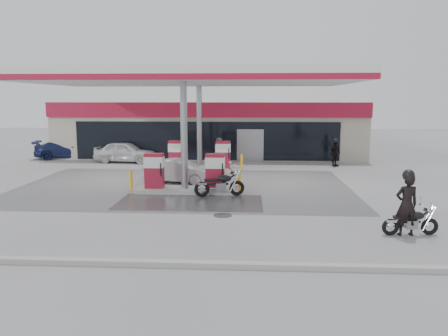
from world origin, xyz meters
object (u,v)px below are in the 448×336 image
Objects in this scene: pump_island_far at (200,159)px; parked_car_left at (68,149)px; pump_island_near at (185,177)px; biker_main at (407,205)px; biker_walking at (335,153)px; main_motorcycle at (411,223)px; parked_motorcycle at (220,185)px; sedan_white at (125,152)px; hatchback_silver at (179,171)px; attendant at (219,153)px; parked_car_right at (271,151)px.

parked_car_left is (-10.00, 4.75, -0.05)m from pump_island_far.
biker_main is (7.86, -5.99, 0.27)m from pump_island_near.
pump_island_far is 8.64m from biker_walking.
pump_island_near reaches higher than main_motorcycle.
parked_motorcycle is (1.69, -0.78, -0.20)m from pump_island_near.
biker_walking reaches higher than sedan_white.
parked_car_left is at bearing 128.73° from biker_walking.
hatchback_silver is (-8.46, 8.19, -0.38)m from biker_main.
sedan_white is at bearing 132.50° from biker_walking.
attendant is 0.41× the size of parked_car_left.
biker_main reaches higher than parked_motorcycle.
parked_car_right is at bearing -16.01° from hatchback_silver.
biker_main is (7.86, -11.99, 0.27)m from pump_island_far.
pump_island_far is 2.77× the size of attendant.
parked_car_left is at bearing 154.58° from pump_island_far.
biker_walking reaches higher than hatchback_silver.
pump_island_far reaches higher than parked_car_right.
pump_island_far is at bearing -114.25° from sedan_white.
parked_motorcycle is 13.09m from parked_car_right.
parked_car_left is at bearing 121.88° from parked_motorcycle.
parked_motorcycle is at bearing -24.86° from pump_island_near.
attendant is at bearing -99.65° from sedan_white.
parked_car_right is at bearing 64.12° from parked_motorcycle.
attendant is (1.09, 1.34, 0.22)m from pump_island_far.
hatchback_silver reaches higher than parked_motorcycle.
pump_island_near is 1.00× the size of pump_island_far.
attendant reaches higher than sedan_white.
attendant is 5.79m from parked_car_right.
attendant is 0.51× the size of hatchback_silver.
biker_walking is (8.36, 2.20, 0.13)m from pump_island_far.
parked_car_left is (-4.59, 1.55, -0.04)m from sedan_white.
biker_main is at bearing -144.86° from parked_car_left.
parked_motorcycle is at bearing -75.99° from pump_island_far.
biker_main is 11.78m from hatchback_silver.
main_motorcycle is at bearing -121.87° from hatchback_silver.
hatchback_silver is 0.99× the size of parked_car_right.
attendant is (6.50, -1.86, 0.23)m from sedan_white.
attendant reaches higher than parked_car_right.
parked_car_left is at bearing 68.90° from attendant.
parked_car_left reaches higher than hatchback_silver.
sedan_white is at bearing 111.93° from parked_motorcycle.
pump_island_near reaches higher than parked_motorcycle.
parked_car_left is (-9.40, 8.55, 0.06)m from hatchback_silver.
sedan_white reaches higher than parked_car_left.
attendant is 7.32m from biker_walking.
pump_island_far is 1.74m from attendant.
parked_car_right is at bearing 92.09° from biker_walking.
main_motorcycle is at bearing -52.70° from parked_motorcycle.
biker_main reaches higher than parked_car_left.
biker_walking is at bearing -100.64° from biker_main.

